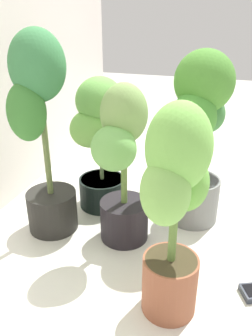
# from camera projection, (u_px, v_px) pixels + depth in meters

# --- Properties ---
(ground_plane) EXTENTS (8.00, 8.00, 0.00)m
(ground_plane) POSITION_uv_depth(u_px,v_px,m) (158.00, 249.00, 1.53)
(ground_plane) COLOR silver
(ground_plane) RESTS_ON ground
(potted_plant_front_left) EXTENTS (0.32, 0.25, 0.74)m
(potted_plant_front_left) POSITION_uv_depth(u_px,v_px,m) (175.00, 205.00, 1.06)
(potted_plant_front_left) COLOR #985439
(potted_plant_front_left) RESTS_ON ground
(potted_plant_center) EXTENTS (0.27, 0.22, 0.71)m
(potted_plant_center) POSITION_uv_depth(u_px,v_px,m) (122.00, 167.00, 1.45)
(potted_plant_center) COLOR black
(potted_plant_center) RESTS_ON ground
(potted_plant_front_right) EXTENTS (0.37, 0.33, 0.81)m
(potted_plant_front_right) POSITION_uv_depth(u_px,v_px,m) (199.00, 130.00, 1.56)
(potted_plant_front_right) COLOR gray
(potted_plant_front_right) RESTS_ON ground
(potted_plant_back_center) EXTENTS (0.33, 0.31, 0.90)m
(potted_plant_back_center) POSITION_uv_depth(u_px,v_px,m) (41.00, 129.00, 1.47)
(potted_plant_back_center) COLOR #262521
(potted_plant_back_center) RESTS_ON ground
(potted_plant_back_right) EXTENTS (0.33, 0.28, 0.67)m
(potted_plant_back_right) POSITION_uv_depth(u_px,v_px,m) (98.00, 140.00, 1.71)
(potted_plant_back_right) COLOR black
(potted_plant_back_right) RESTS_ON ground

